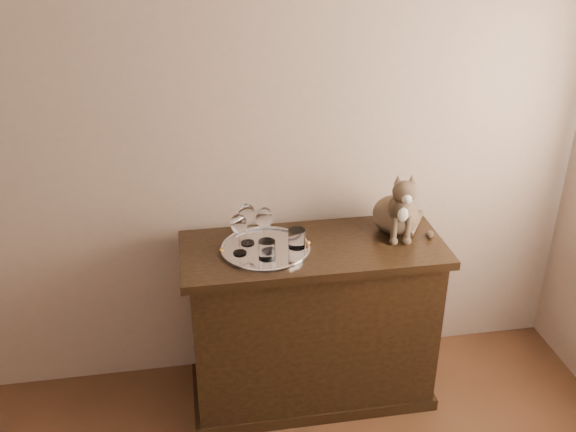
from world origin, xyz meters
name	(u,v)px	position (x,y,z in m)	size (l,w,h in m)	color
wall_back	(169,125)	(0.00, 2.25, 1.35)	(4.00, 0.10, 2.70)	tan
sideboard	(312,323)	(0.60, 1.94, 0.42)	(1.20, 0.50, 0.85)	black
tray	(265,250)	(0.38, 1.94, 0.85)	(0.40, 0.40, 0.01)	silver
wine_glass_a	(247,224)	(0.31, 2.00, 0.96)	(0.07, 0.07, 0.20)	white
wine_glass_c	(239,234)	(0.27, 1.92, 0.95)	(0.07, 0.07, 0.19)	white
wine_glass_d	(264,228)	(0.38, 1.94, 0.96)	(0.08, 0.08, 0.20)	white
tumbler_b	(267,250)	(0.38, 1.85, 0.90)	(0.08, 0.08, 0.08)	silver
tumbler_c	(297,239)	(0.52, 1.93, 0.90)	(0.08, 0.08, 0.09)	white
cat	(397,199)	(1.01, 2.02, 1.02)	(0.33, 0.31, 0.33)	brown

